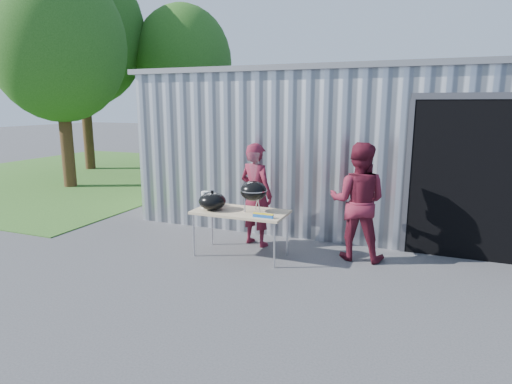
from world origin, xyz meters
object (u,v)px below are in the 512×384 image
at_px(folding_table, 241,213).
at_px(person_bystander, 358,202).
at_px(kettle_grill, 254,186).
at_px(person_cook, 256,195).

height_order(folding_table, person_bystander, person_bystander).
height_order(kettle_grill, person_cook, person_cook).
distance_m(folding_table, person_bystander, 1.86).
bearing_deg(person_cook, kettle_grill, 126.21).
xyz_separation_m(kettle_grill, person_bystander, (1.55, 0.54, -0.24)).
bearing_deg(folding_table, kettle_grill, 11.00).
bearing_deg(folding_table, person_bystander, 18.30).
distance_m(kettle_grill, person_cook, 0.67).
bearing_deg(person_cook, folding_table, 106.24).
relative_size(folding_table, person_cook, 0.84).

